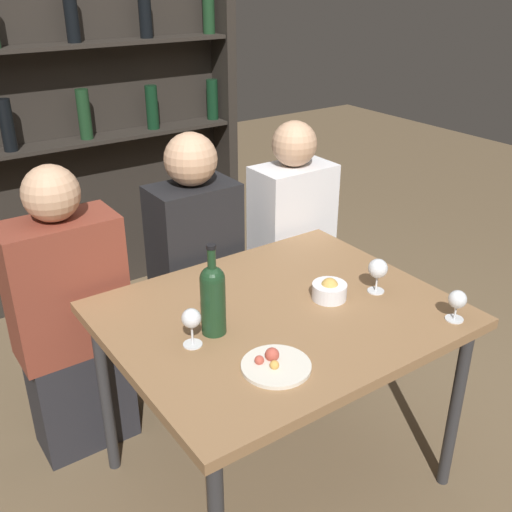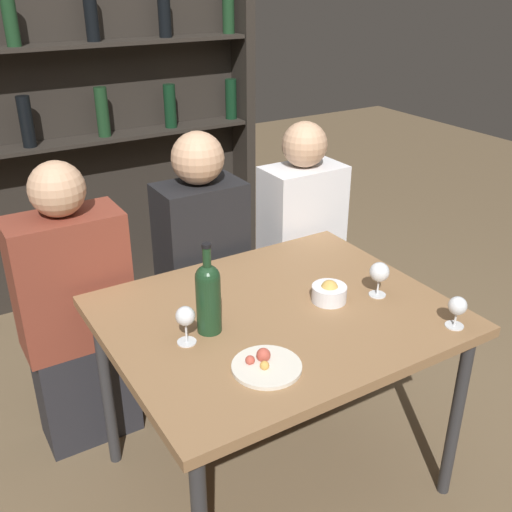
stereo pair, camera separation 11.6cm
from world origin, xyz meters
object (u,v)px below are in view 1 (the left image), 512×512
Objects in this scene: wine_glass_2 at (457,301)px; seated_person_center at (197,279)px; wine_glass_1 at (378,269)px; food_plate_0 at (275,364)px; wine_bottle at (213,296)px; seated_person_left at (72,325)px; seated_person_right at (291,253)px; snack_bowl at (329,290)px; wine_glass_0 at (191,320)px.

wine_glass_2 is 1.10m from seated_person_center.
wine_glass_1 is 0.62× the size of food_plate_0.
wine_bottle is at bearing -114.32° from seated_person_center.
seated_person_left is at bearing -180.00° from seated_person_center.
snack_bowl is at bearing -117.98° from seated_person_right.
wine_bottle reaches higher than wine_glass_0.
seated_person_left is 1.06m from seated_person_right.
wine_glass_2 is 0.42m from snack_bowl.
wine_glass_0 is 1.03× the size of snack_bowl.
food_plate_0 is at bearing -164.61° from wine_glass_1.
seated_person_left is at bearing 141.49° from wine_glass_1.
seated_person_center reaches higher than wine_bottle.
seated_person_right is (0.17, 0.71, -0.26)m from wine_glass_1.
seated_person_right is (0.51, 0.00, -0.02)m from seated_person_center.
wine_glass_2 reaches higher than food_plate_0.
seated_person_left is (-0.72, 0.65, -0.22)m from snack_bowl.
wine_glass_1 is (0.61, -0.11, -0.04)m from wine_bottle.
wine_bottle is at bearing 14.97° from wine_glass_0.
food_plate_0 is at bearing 168.63° from wine_glass_2.
wine_glass_1 is at bearing 15.39° from food_plate_0.
seated_person_right reaches higher than seated_person_left.
seated_person_center is at bearing 104.64° from snack_bowl.
seated_person_left is (-0.19, 0.63, -0.27)m from wine_glass_0.
snack_bowl is at bearing 28.51° from food_plate_0.
wine_bottle is at bearing 173.95° from snack_bowl.
seated_person_right reaches higher than wine_bottle.
seated_person_center is at bearing 59.84° from wine_glass_0.
snack_bowl is 0.99m from seated_person_left.
food_plate_0 is at bearing -69.37° from seated_person_left.
snack_bowl is (-0.25, 0.34, -0.04)m from wine_glass_2.
wine_glass_0 is 0.71m from seated_person_left.
wine_glass_1 is at bearing -38.51° from seated_person_left.
food_plate_0 is at bearing -59.49° from wine_glass_0.
seated_person_center is at bearing 65.68° from wine_bottle.
snack_bowl is 0.76m from seated_person_right.
wine_glass_2 is at bearing -95.71° from seated_person_right.
seated_person_left is 0.99× the size of seated_person_right.
wine_glass_0 is at bearing -120.16° from seated_person_center.
food_plate_0 is at bearing -79.75° from wine_bottle.
wine_glass_0 is at bearing -144.49° from seated_person_right.
wine_glass_2 is at bearing -75.12° from wine_glass_1.
seated_person_right is (0.34, 0.65, -0.21)m from snack_bowl.
wine_glass_2 reaches higher than snack_bowl.
food_plate_0 is 0.17× the size of seated_person_left.
snack_bowl is (0.39, 0.21, 0.02)m from food_plate_0.
seated_person_left reaches higher than snack_bowl.
wine_bottle is 1.48× the size of food_plate_0.
wine_glass_2 is (0.69, -0.39, -0.06)m from wine_bottle.
wine_bottle is 0.29m from food_plate_0.
wine_glass_1 is 0.77m from seated_person_right.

